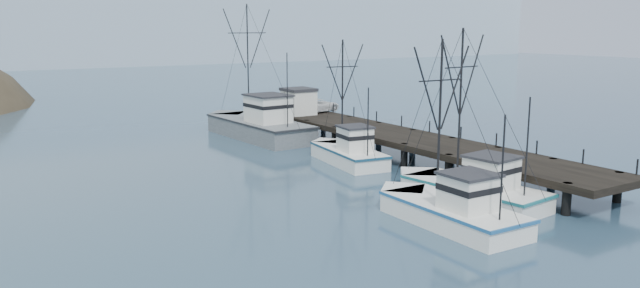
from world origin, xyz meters
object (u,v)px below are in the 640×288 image
at_px(trawler_mid, 448,210).
at_px(pier_shed, 299,101).
at_px(pier, 390,135).
at_px(pickup_truck, 317,105).
at_px(trawler_near, 470,189).
at_px(work_vessel, 257,125).
at_px(trawler_far, 347,153).

relative_size(trawler_mid, pier_shed, 3.39).
height_order(trawler_mid, pier_shed, trawler_mid).
height_order(pier, pickup_truck, pickup_truck).
height_order(trawler_mid, pickup_truck, trawler_mid).
bearing_deg(trawler_near, work_vessel, 91.46).
bearing_deg(trawler_far, trawler_mid, -105.16).
relative_size(pier_shed, pickup_truck, 0.59).
relative_size(trawler_near, trawler_far, 1.09).
height_order(trawler_far, pickup_truck, trawler_far).
xyz_separation_m(pier_shed, pickup_truck, (2.64, 0.54, -0.67)).
relative_size(pier, pickup_truck, 8.14).
distance_m(pier, pier_shed, 14.16).
height_order(work_vessel, pier_shed, work_vessel).
bearing_deg(trawler_far, work_vessel, 93.11).
bearing_deg(pickup_truck, pier, 162.65).
height_order(trawler_near, trawler_mid, trawler_near).
xyz_separation_m(trawler_near, trawler_far, (0.07, 13.94, 0.00)).
bearing_deg(trawler_far, pier, 8.78).
height_order(trawler_near, pier_shed, trawler_near).
xyz_separation_m(pier, pier_shed, (-1.14, 14.01, 1.73)).
xyz_separation_m(pier, pickup_truck, (1.50, 14.55, 1.06)).
bearing_deg(pickup_truck, trawler_mid, 149.16).
bearing_deg(pier, trawler_near, -109.82).
relative_size(trawler_mid, pickup_truck, 2.00).
distance_m(pier, work_vessel, 15.36).
bearing_deg(pier_shed, work_vessel, 178.82).
bearing_deg(work_vessel, trawler_near, -88.54).
xyz_separation_m(trawler_mid, pier_shed, (8.59, 31.39, 2.60)).
bearing_deg(work_vessel, trawler_far, -86.89).
bearing_deg(work_vessel, pickup_truck, 3.32).
xyz_separation_m(pier, work_vessel, (-6.05, 14.11, -0.46)).
distance_m(trawler_mid, work_vessel, 31.71).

